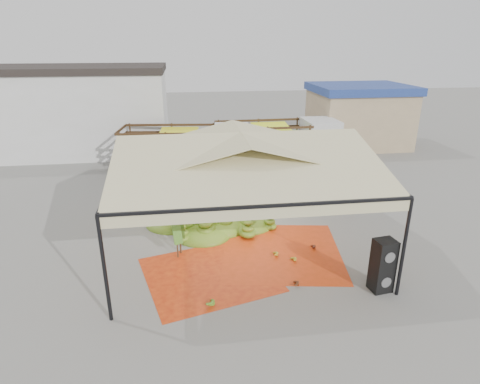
{
  "coord_description": "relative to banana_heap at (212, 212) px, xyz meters",
  "views": [
    {
      "loc": [
        -1.85,
        -13.05,
        6.89
      ],
      "look_at": [
        0.2,
        1.5,
        1.3
      ],
      "focal_mm": 30.0,
      "sensor_mm": 36.0,
      "label": 1
    }
  ],
  "objects": [
    {
      "name": "hanging_bunches",
      "position": [
        0.68,
        -2.37,
        2.06
      ],
      "size": [
        1.74,
        0.24,
        0.2
      ],
      "color": "#426E17",
      "rests_on": "ground"
    },
    {
      "name": "canopy_tent",
      "position": [
        0.93,
        -1.41,
        2.74
      ],
      "size": [
        8.1,
        8.1,
        4.0
      ],
      "color": "black",
      "rests_on": "ground"
    },
    {
      "name": "banana_heap",
      "position": [
        0.0,
        0.0,
        0.0
      ],
      "size": [
        5.35,
        4.44,
        1.12
      ],
      "primitive_type": "ellipsoid",
      "rotation": [
        0.0,
        0.0,
        -0.03
      ],
      "color": "#51811A",
      "rests_on": "ground"
    },
    {
      "name": "banana_leaves",
      "position": [
        -1.19,
        -1.92,
        -0.56
      ],
      "size": [
        0.96,
        1.36,
        3.7
      ],
      "primitive_type": null,
      "color": "#3F7B20",
      "rests_on": "ground"
    },
    {
      "name": "building_tan",
      "position": [
        10.93,
        11.59,
        1.51
      ],
      "size": [
        6.3,
        5.3,
        4.1
      ],
      "color": "tan",
      "rests_on": "ground"
    },
    {
      "name": "hand_yellow_b",
      "position": [
        2.4,
        -3.19,
        -0.47
      ],
      "size": [
        0.46,
        0.4,
        0.19
      ],
      "primitive_type": "ellipsoid",
      "rotation": [
        0.0,
        0.0,
        0.15
      ],
      "color": "gold",
      "rests_on": "ground"
    },
    {
      "name": "vendor",
      "position": [
        1.97,
        4.38,
        0.27
      ],
      "size": [
        0.65,
        0.48,
        1.65
      ],
      "primitive_type": "imported",
      "rotation": [
        0.0,
        0.0,
        3.29
      ],
      "color": "gray",
      "rests_on": "ground"
    },
    {
      "name": "ground",
      "position": [
        0.93,
        -1.41,
        -0.56
      ],
      "size": [
        90.0,
        90.0,
        0.0
      ],
      "primitive_type": "plane",
      "color": "slate",
      "rests_on": "ground"
    },
    {
      "name": "truck_right",
      "position": [
        4.83,
        8.33,
        0.95
      ],
      "size": [
        7.21,
        2.64,
        2.46
      ],
      "rotation": [
        0.0,
        0.0,
        0.02
      ],
      "color": "#462D17",
      "rests_on": "ground"
    },
    {
      "name": "speaker_stack",
      "position": [
        4.55,
        -5.11,
        0.25
      ],
      "size": [
        0.65,
        0.59,
        1.62
      ],
      "rotation": [
        0.0,
        0.0,
        0.14
      ],
      "color": "black",
      "rests_on": "ground"
    },
    {
      "name": "tarp_right",
      "position": [
        2.22,
        -2.5,
        -0.56
      ],
      "size": [
        4.62,
        4.79,
        0.01
      ],
      "primitive_type": "cube",
      "rotation": [
        0.0,
        0.0,
        -0.16
      ],
      "color": "red",
      "rests_on": "ground"
    },
    {
      "name": "hand_red_a",
      "position": [
        2.1,
        -4.54,
        -0.47
      ],
      "size": [
        0.46,
        0.4,
        0.18
      ],
      "primitive_type": "ellipsoid",
      "rotation": [
        0.0,
        0.0,
        -0.18
      ],
      "color": "#5F2D15",
      "rests_on": "ground"
    },
    {
      "name": "hand_red_b",
      "position": [
        3.31,
        -2.43,
        -0.47
      ],
      "size": [
        0.43,
        0.37,
        0.18
      ],
      "primitive_type": "ellipsoid",
      "rotation": [
        0.0,
        0.0,
        -0.11
      ],
      "color": "#511B12",
      "rests_on": "ground"
    },
    {
      "name": "hand_green",
      "position": [
        -0.5,
        -5.11,
        -0.45
      ],
      "size": [
        0.62,
        0.58,
        0.22
      ],
      "primitive_type": "ellipsoid",
      "rotation": [
        0.0,
        0.0,
        -0.46
      ],
      "color": "#47841B",
      "rests_on": "ground"
    },
    {
      "name": "hand_yellow_a",
      "position": [
        1.87,
        -2.75,
        -0.46
      ],
      "size": [
        0.46,
        0.39,
        0.2
      ],
      "primitive_type": "ellipsoid",
      "rotation": [
        0.0,
        0.0,
        -0.05
      ],
      "color": "gold",
      "rests_on": "ground"
    },
    {
      "name": "truck_left",
      "position": [
        -0.59,
        7.65,
        0.93
      ],
      "size": [
        7.29,
        3.18,
        2.43
      ],
      "rotation": [
        0.0,
        0.0,
        -0.11
      ],
      "color": "#452D17",
      "rests_on": "ground"
    },
    {
      "name": "tarp_left",
      "position": [
        -0.38,
        -3.6,
        -0.56
      ],
      "size": [
        4.59,
        4.46,
        0.01
      ],
      "primitive_type": "cube",
      "rotation": [
        0.0,
        0.0,
        0.26
      ],
      "color": "#DD4E14",
      "rests_on": "ground"
    },
    {
      "name": "building_white",
      "position": [
        -9.07,
        12.59,
        2.15
      ],
      "size": [
        14.3,
        6.3,
        5.4
      ],
      "color": "silver",
      "rests_on": "ground"
    }
  ]
}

